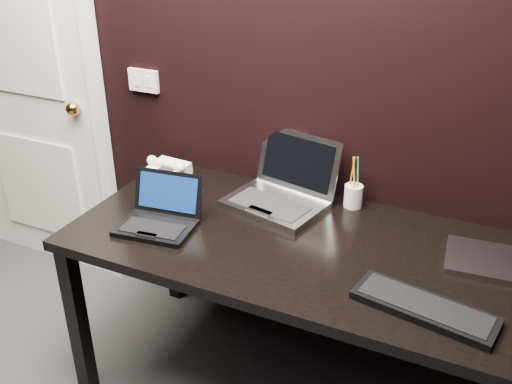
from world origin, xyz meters
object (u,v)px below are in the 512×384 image
at_px(door, 23,78).
at_px(silver_laptop, 281,192).
at_px(mobile_phone, 148,183).
at_px(ext_keyboard, 424,308).
at_px(pen_cup, 353,195).
at_px(desk, 301,259).
at_px(desk_phone, 167,170).
at_px(closed_laptop, 495,262).
at_px(netbook, 159,217).

xyz_separation_m(door, silver_laptop, (1.47, -0.14, -0.26)).
bearing_deg(mobile_phone, ext_keyboard, -14.50).
bearing_deg(mobile_phone, pen_cup, 15.98).
relative_size(door, desk, 1.26).
distance_m(silver_laptop, pen_cup, 0.29).
xyz_separation_m(desk, pen_cup, (0.09, 0.34, 0.13)).
bearing_deg(silver_laptop, desk_phone, 179.06).
relative_size(door, closed_laptop, 6.39).
bearing_deg(desk_phone, desk, -18.61).
bearing_deg(pen_cup, silver_laptop, -160.12).
bearing_deg(ext_keyboard, pen_cup, 125.07).
distance_m(door, pen_cup, 1.76).
distance_m(desk, netbook, 0.55).
relative_size(closed_laptop, pen_cup, 1.55).
height_order(silver_laptop, mobile_phone, silver_laptop).
relative_size(closed_laptop, mobile_phone, 3.47).
xyz_separation_m(desk, silver_laptop, (-0.18, 0.24, 0.13)).
xyz_separation_m(closed_laptop, desk_phone, (-1.38, 0.11, 0.03)).
xyz_separation_m(silver_laptop, desk_phone, (-0.55, 0.01, -0.01)).
distance_m(door, desk, 1.73).
xyz_separation_m(desk, netbook, (-0.53, -0.12, 0.11)).
height_order(netbook, ext_keyboard, netbook).
xyz_separation_m(netbook, ext_keyboard, (1.00, -0.09, -0.02)).
xyz_separation_m(ext_keyboard, closed_laptop, (0.17, 0.35, -0.00)).
height_order(silver_laptop, closed_laptop, silver_laptop).
height_order(door, desk_phone, door).
height_order(netbook, pen_cup, pen_cup).
xyz_separation_m(door, mobile_phone, (0.92, -0.28, -0.27)).
height_order(mobile_phone, pen_cup, pen_cup).
relative_size(desk, desk_phone, 8.36).
height_order(netbook, mobile_phone, netbook).
bearing_deg(desk, desk_phone, 161.39).
distance_m(desk, mobile_phone, 0.75).
relative_size(door, mobile_phone, 22.16).
bearing_deg(ext_keyboard, netbook, 174.95).
relative_size(door, silver_laptop, 4.91).
bearing_deg(desk_phone, closed_laptop, -4.59).
height_order(ext_keyboard, closed_laptop, ext_keyboard).
relative_size(ext_keyboard, mobile_phone, 4.61).
height_order(desk, desk_phone, desk_phone).
relative_size(mobile_phone, pen_cup, 0.45).
height_order(door, desk, door).
relative_size(silver_laptop, closed_laptop, 1.30).
distance_m(silver_laptop, ext_keyboard, 0.80).
height_order(ext_keyboard, desk_phone, desk_phone).
bearing_deg(ext_keyboard, closed_laptop, 63.95).
distance_m(desk, closed_laptop, 0.67).
relative_size(door, pen_cup, 9.90).
relative_size(desk, pen_cup, 7.86).
distance_m(desk, pen_cup, 0.37).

